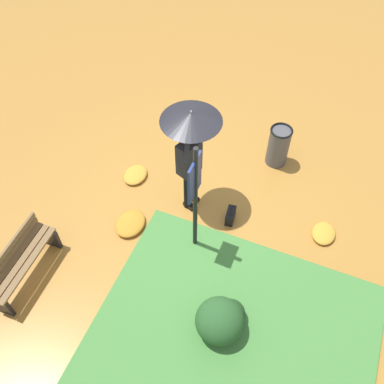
# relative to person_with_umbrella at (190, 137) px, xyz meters

# --- Properties ---
(ground_plane) EXTENTS (18.00, 18.00, 0.00)m
(ground_plane) POSITION_rel_person_with_umbrella_xyz_m (-0.05, -0.09, -1.55)
(ground_plane) COLOR #B27A33
(person_with_umbrella) EXTENTS (0.96, 0.96, 2.04)m
(person_with_umbrella) POSITION_rel_person_with_umbrella_xyz_m (0.00, 0.00, 0.00)
(person_with_umbrella) COLOR black
(person_with_umbrella) RESTS_ON ground_plane
(info_sign_post) EXTENTS (0.44, 0.07, 2.30)m
(info_sign_post) POSITION_rel_person_with_umbrella_xyz_m (-0.85, -0.42, -0.11)
(info_sign_post) COLOR black
(info_sign_post) RESTS_ON ground_plane
(handbag) EXTENTS (0.32, 0.18, 0.37)m
(handbag) POSITION_rel_person_with_umbrella_xyz_m (-0.16, -0.82, -1.42)
(handbag) COLOR black
(handbag) RESTS_ON ground_plane
(park_bench) EXTENTS (1.40, 0.40, 0.75)m
(park_bench) POSITION_rel_person_with_umbrella_xyz_m (-2.41, 1.81, -1.15)
(park_bench) COLOR black
(park_bench) RESTS_ON ground_plane
(trash_bin) EXTENTS (0.42, 0.42, 0.83)m
(trash_bin) POSITION_rel_person_with_umbrella_xyz_m (1.48, -1.17, -1.13)
(trash_bin) COLOR #4C4C51
(trash_bin) RESTS_ON ground_plane
(shrub_cluster) EXTENTS (0.77, 0.70, 0.63)m
(shrub_cluster) POSITION_rel_person_with_umbrella_xyz_m (-2.04, -1.33, -1.26)
(shrub_cluster) COLOR #285628
(shrub_cluster) RESTS_ON ground_plane
(leaf_pile_near_person) EXTENTS (0.52, 0.41, 0.11)m
(leaf_pile_near_person) POSITION_rel_person_with_umbrella_xyz_m (0.09, 1.16, -1.50)
(leaf_pile_near_person) COLOR gold
(leaf_pile_near_person) RESTS_ON ground_plane
(leaf_pile_by_bench) EXTENTS (0.60, 0.48, 0.13)m
(leaf_pile_by_bench) POSITION_rel_person_with_umbrella_xyz_m (-0.93, 0.73, -1.49)
(leaf_pile_by_bench) COLOR #C68428
(leaf_pile_by_bench) RESTS_ON ground_plane
(leaf_pile_far_path) EXTENTS (0.48, 0.39, 0.11)m
(leaf_pile_far_path) POSITION_rel_person_with_umbrella_xyz_m (0.14, -2.39, -1.50)
(leaf_pile_far_path) COLOR gold
(leaf_pile_far_path) RESTS_ON ground_plane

